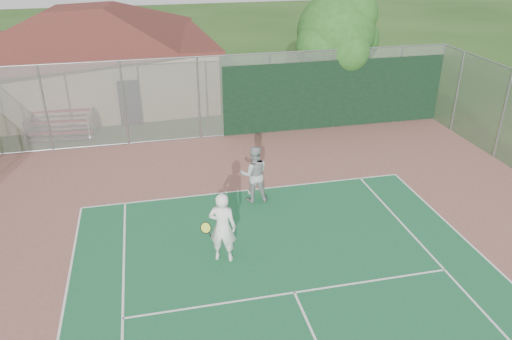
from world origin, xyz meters
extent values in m
cylinder|color=gray|center=(-7.00, 17.00, 1.75)|extent=(0.08, 0.08, 3.50)
cylinder|color=gray|center=(-4.00, 17.00, 1.75)|extent=(0.08, 0.08, 3.50)
cylinder|color=gray|center=(-1.00, 17.00, 1.75)|extent=(0.08, 0.08, 3.50)
cylinder|color=gray|center=(2.00, 17.00, 1.75)|extent=(0.08, 0.08, 3.50)
cylinder|color=gray|center=(5.00, 17.00, 1.75)|extent=(0.08, 0.08, 3.50)
cylinder|color=gray|center=(8.00, 17.00, 1.75)|extent=(0.08, 0.08, 3.50)
cylinder|color=gray|center=(10.00, 17.00, 1.75)|extent=(0.08, 0.08, 3.50)
cylinder|color=gray|center=(0.00, 17.00, 3.50)|extent=(20.00, 0.05, 0.05)
cylinder|color=gray|center=(0.00, 17.00, 0.05)|extent=(20.00, 0.05, 0.05)
cube|color=#999EA0|center=(0.00, 17.00, 1.75)|extent=(20.00, 0.02, 3.50)
cube|color=black|center=(5.00, 16.95, 1.55)|extent=(10.00, 0.04, 3.00)
cylinder|color=gray|center=(10.00, 15.50, 1.75)|extent=(0.08, 0.08, 3.50)
cylinder|color=gray|center=(10.00, 12.50, 1.75)|extent=(0.08, 0.08, 3.50)
cube|color=#999EA0|center=(10.00, 12.50, 1.75)|extent=(0.02, 9.00, 3.50)
cube|color=tan|center=(-5.87, 23.29, 1.48)|extent=(12.37, 8.70, 2.97)
cube|color=brown|center=(-5.87, 23.29, 3.02)|extent=(12.90, 9.22, 0.18)
pyramid|color=brown|center=(-5.87, 23.29, 4.75)|extent=(13.61, 9.57, 1.78)
cube|color=black|center=(-3.90, 19.31, 1.04)|extent=(0.89, 0.06, 2.08)
cube|color=maroon|center=(-6.81, 18.14, 0.32)|extent=(2.73, 0.49, 0.05)
cube|color=#B2B5BA|center=(-6.81, 17.91, 0.14)|extent=(2.73, 0.46, 0.04)
cube|color=maroon|center=(-6.81, 18.64, 0.63)|extent=(2.73, 0.49, 0.05)
cube|color=#B2B5BA|center=(-6.81, 18.41, 0.45)|extent=(2.73, 0.46, 0.04)
cube|color=maroon|center=(-6.81, 19.14, 0.95)|extent=(2.73, 0.49, 0.05)
cube|color=#B2B5BA|center=(-6.81, 18.91, 0.77)|extent=(2.73, 0.46, 0.04)
cube|color=#B2B5BA|center=(-8.08, 18.64, 0.50)|extent=(0.20, 1.63, 1.00)
cube|color=#B2B5BA|center=(-5.54, 18.64, 0.50)|extent=(0.20, 1.63, 1.00)
cylinder|color=#361E13|center=(5.47, 18.59, 1.53)|extent=(0.39, 0.39, 3.07)
sphere|color=#1F5219|center=(5.47, 18.59, 3.94)|extent=(3.50, 3.50, 3.50)
sphere|color=#1F5219|center=(6.45, 18.91, 3.50)|extent=(2.41, 2.41, 2.41)
sphere|color=#1F5219|center=(4.59, 18.15, 3.39)|extent=(2.19, 2.19, 2.19)
sphere|color=#1F5219|center=(5.69, 17.60, 3.28)|extent=(1.97, 1.97, 1.97)
sphere|color=#1F5219|center=(5.14, 19.46, 3.72)|extent=(2.19, 2.19, 2.19)
sphere|color=#1F5219|center=(6.12, 18.37, 4.71)|extent=(2.19, 2.19, 2.19)
imported|color=white|center=(-1.47, 8.17, 1.00)|extent=(0.86, 0.71, 2.01)
imported|color=#9EA0A2|center=(0.05, 11.18, 0.95)|extent=(0.99, 0.81, 1.90)
camera|label=1|loc=(-3.07, -2.88, 8.08)|focal=35.00mm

